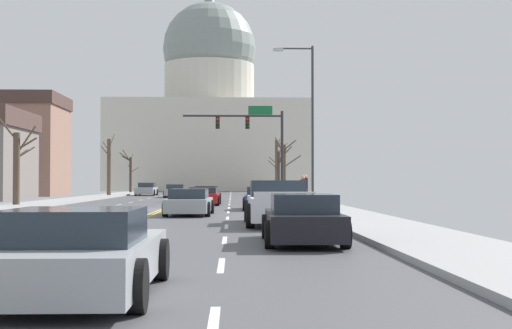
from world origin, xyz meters
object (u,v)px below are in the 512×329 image
object	(u,v)px
sedan_near_01	(204,196)
pedestrian_00	(305,186)
street_lamp_right	(308,112)
sedan_near_00	(207,194)
sedan_near_02	(262,199)
sedan_near_03	(189,203)
sedan_oncoming_01	(147,189)
sedan_near_05	(303,220)
pickup_truck_near_04	(278,204)
pedestrian_01	(303,189)
sedan_near_06	(79,255)
signal_gantry	(255,133)
sedan_oncoming_00	(175,191)

from	to	relation	value
sedan_near_01	pedestrian_00	distance (m)	7.51
street_lamp_right	sedan_near_00	distance (m)	12.99
sedan_near_02	sedan_near_00	bearing A→B (deg)	105.39
sedan_near_03	sedan_oncoming_01	size ratio (longest dim) A/B	1.04
sedan_near_01	sedan_near_05	xyz separation A→B (m)	(3.54, -26.23, 0.02)
sedan_near_01	sedan_near_03	world-z (taller)	sedan_near_03
sedan_near_05	pickup_truck_near_04	bearing A→B (deg)	90.90
sedan_near_01	pedestrian_00	xyz separation A→B (m)	(6.76, 3.22, 0.60)
sedan_oncoming_01	pedestrian_01	distance (m)	35.69
sedan_near_01	sedan_near_06	world-z (taller)	sedan_near_06
street_lamp_right	sedan_near_02	xyz separation A→B (m)	(-2.64, -1.97, -4.82)
signal_gantry	pedestrian_00	bearing A→B (deg)	-66.69
sedan_oncoming_00	pedestrian_01	xyz separation A→B (m)	(9.16, -25.26, 0.52)
sedan_near_06	sedan_oncoming_00	xyz separation A→B (m)	(-3.21, 53.74, 0.02)
pickup_truck_near_04	pedestrian_01	size ratio (longest dim) A/B	3.43
sedan_near_00	sedan_near_03	size ratio (longest dim) A/B	0.93
sedan_near_05	pedestrian_00	size ratio (longest dim) A/B	2.50
sedan_near_03	sedan_near_05	size ratio (longest dim) A/B	1.05
signal_gantry	pickup_truck_near_04	bearing A→B (deg)	-90.27
signal_gantry	street_lamp_right	xyz separation A→B (m)	(2.48, -15.41, 0.07)
sedan_near_01	sedan_near_02	distance (m)	7.56
signal_gantry	sedan_near_06	world-z (taller)	signal_gantry
pedestrian_00	pedestrian_01	world-z (taller)	pedestrian_00
street_lamp_right	sedan_near_02	bearing A→B (deg)	-143.30
sedan_near_06	pickup_truck_near_04	bearing A→B (deg)	76.01
sedan_near_05	sedan_near_06	xyz separation A→B (m)	(-3.77, -7.50, -0.02)
sedan_oncoming_00	sedan_near_02	bearing A→B (deg)	-75.65
sedan_near_02	sedan_oncoming_01	size ratio (longest dim) A/B	1.03
street_lamp_right	pickup_truck_near_04	distance (m)	15.25
sedan_near_06	sedan_near_02	bearing A→B (deg)	82.33
sedan_near_05	pedestrian_01	distance (m)	21.10
street_lamp_right	pedestrian_00	size ratio (longest dim) A/B	5.02
sedan_near_00	sedan_near_02	world-z (taller)	sedan_near_02
sedan_near_01	sedan_near_05	bearing A→B (deg)	-82.32
street_lamp_right	sedan_near_02	world-z (taller)	street_lamp_right
signal_gantry	sedan_near_02	bearing A→B (deg)	-90.53
sedan_near_03	sedan_near_00	bearing A→B (deg)	89.71
sedan_near_02	sedan_near_01	bearing A→B (deg)	116.77
sedan_near_01	sedan_near_02	size ratio (longest dim) A/B	1.02
sedan_near_06	pedestrian_00	size ratio (longest dim) A/B	2.40
signal_gantry	sedan_near_05	bearing A→B (deg)	-90.04
pickup_truck_near_04	pedestrian_00	xyz separation A→B (m)	(3.33, 22.28, 0.43)
sedan_near_05	signal_gantry	bearing A→B (deg)	89.96
sedan_near_01	pedestrian_00	world-z (taller)	pedestrian_00
sedan_near_02	pedestrian_00	xyz separation A→B (m)	(3.35, 9.97, 0.57)
sedan_near_02	sedan_near_05	world-z (taller)	same
street_lamp_right	sedan_near_01	distance (m)	9.10
street_lamp_right	pickup_truck_near_04	world-z (taller)	street_lamp_right
sedan_near_01	pedestrian_00	size ratio (longest dim) A/B	2.64
sedan_near_00	sedan_near_06	bearing A→B (deg)	-90.32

